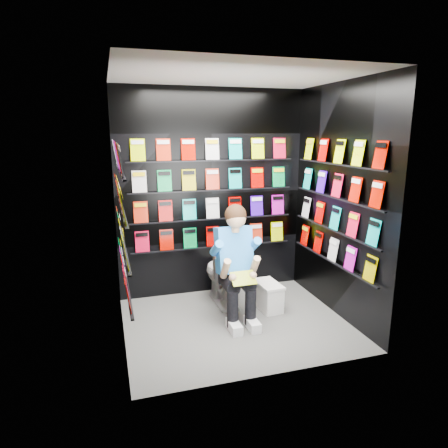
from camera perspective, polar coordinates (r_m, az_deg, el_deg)
name	(u,v)px	position (r m, az deg, el deg)	size (l,w,h in m)	color
floor	(236,323)	(4.55, 1.72, -13.97)	(2.40, 2.40, 0.00)	#595957
ceiling	(238,75)	(4.09, 1.99, 20.50)	(2.40, 2.40, 0.00)	white
wall_back	(212,194)	(5.07, -1.74, 4.34)	(2.40, 0.04, 2.60)	black
wall_front	(276,230)	(3.22, 7.48, -0.92)	(2.40, 0.04, 2.60)	black
wall_left	(117,215)	(3.92, -15.03, 1.29)	(0.04, 2.00, 2.60)	black
wall_right	(339,202)	(4.64, 16.06, 3.01)	(0.04, 2.00, 2.60)	black
comics_back	(213,194)	(5.04, -1.65, 4.34)	(2.10, 0.06, 1.37)	#BB0C00
comics_left	(120,214)	(3.92, -14.60, 1.39)	(0.06, 1.70, 1.37)	#BB0C00
comics_right	(336,202)	(4.63, 15.75, 3.06)	(0.06, 1.70, 1.37)	#BB0C00
toilet	(223,274)	(4.92, -0.08, -7.15)	(0.42, 0.75, 0.73)	white
longbox	(268,297)	(4.86, 6.34, -10.33)	(0.22, 0.40, 0.30)	silver
longbox_lid	(269,284)	(4.79, 6.39, -8.53)	(0.24, 0.42, 0.03)	silver
reader	(233,251)	(4.45, 1.32, -3.84)	(0.53, 0.77, 1.43)	blue
held_comic	(243,278)	(4.20, 2.78, -7.73)	(0.26, 0.01, 0.18)	green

